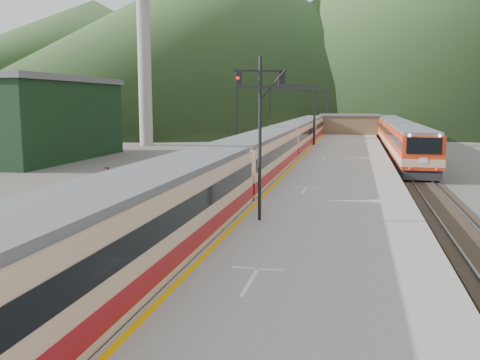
% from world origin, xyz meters
% --- Properties ---
extents(track_main, '(2.60, 200.00, 0.23)m').
position_xyz_m(track_main, '(0.00, 40.00, 0.07)').
color(track_main, black).
rests_on(track_main, ground).
extents(track_far, '(2.60, 200.00, 0.23)m').
position_xyz_m(track_far, '(-5.00, 40.00, 0.07)').
color(track_far, black).
rests_on(track_far, ground).
extents(track_second, '(2.60, 200.00, 0.23)m').
position_xyz_m(track_second, '(11.50, 40.00, 0.07)').
color(track_second, black).
rests_on(track_second, ground).
extents(platform, '(8.00, 100.00, 1.00)m').
position_xyz_m(platform, '(5.60, 38.00, 0.50)').
color(platform, gray).
rests_on(platform, ground).
extents(gantry_near, '(9.55, 0.25, 8.00)m').
position_xyz_m(gantry_near, '(-2.85, 55.00, 5.59)').
color(gantry_near, black).
rests_on(gantry_near, ground).
extents(gantry_far, '(9.55, 0.25, 8.00)m').
position_xyz_m(gantry_far, '(-2.85, 80.00, 5.59)').
color(gantry_far, black).
rests_on(gantry_far, ground).
extents(warehouse, '(14.50, 20.50, 8.60)m').
position_xyz_m(warehouse, '(-28.00, 42.00, 4.32)').
color(warehouse, black).
rests_on(warehouse, ground).
extents(smokestack, '(1.80, 1.80, 30.00)m').
position_xyz_m(smokestack, '(-22.00, 62.00, 15.00)').
color(smokestack, '#9E998E').
rests_on(smokestack, ground).
extents(station_shed, '(9.40, 4.40, 3.10)m').
position_xyz_m(station_shed, '(5.60, 78.00, 2.57)').
color(station_shed, brown).
rests_on(station_shed, platform).
extents(hill_a, '(180.00, 180.00, 60.00)m').
position_xyz_m(hill_a, '(-40.00, 190.00, 30.00)').
color(hill_a, '#304E21').
rests_on(hill_a, ground).
extents(hill_b, '(220.00, 220.00, 75.00)m').
position_xyz_m(hill_b, '(30.00, 230.00, 37.50)').
color(hill_b, '#304E21').
rests_on(hill_b, ground).
extents(hill_d, '(200.00, 200.00, 55.00)m').
position_xyz_m(hill_d, '(-120.00, 240.00, 27.50)').
color(hill_d, '#304E21').
rests_on(hill_d, ground).
extents(main_train, '(3.11, 85.28, 3.80)m').
position_xyz_m(main_train, '(0.00, 39.78, 2.13)').
color(main_train, tan).
rests_on(main_train, track_main).
extents(second_train, '(3.05, 62.55, 3.72)m').
position_xyz_m(second_train, '(11.50, 64.03, 2.09)').
color(second_train, red).
rests_on(second_train, track_second).
extents(signal_mast, '(2.11, 0.83, 6.87)m').
position_xyz_m(signal_mast, '(2.67, 13.86, 5.19)').
color(signal_mast, black).
rests_on(signal_mast, platform).
extents(short_signal_b, '(0.26, 0.23, 2.27)m').
position_xyz_m(short_signal_b, '(-2.20, 34.70, 1.46)').
color(short_signal_b, black).
rests_on(short_signal_b, ground).
extents(short_signal_c, '(0.22, 0.16, 2.27)m').
position_xyz_m(short_signal_c, '(-7.46, 20.17, 1.46)').
color(short_signal_c, black).
rests_on(short_signal_c, ground).
extents(worker, '(0.59, 0.42, 1.55)m').
position_xyz_m(worker, '(-3.30, 5.57, 0.77)').
color(worker, '#232531').
rests_on(worker, ground).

